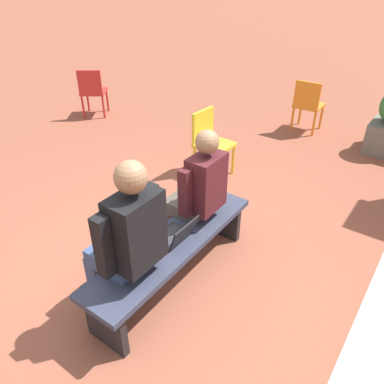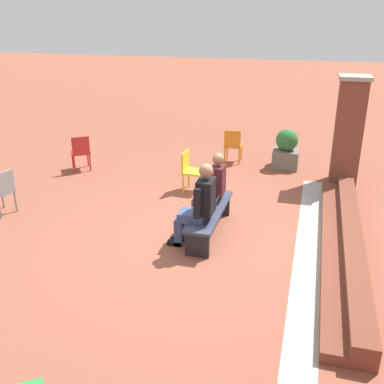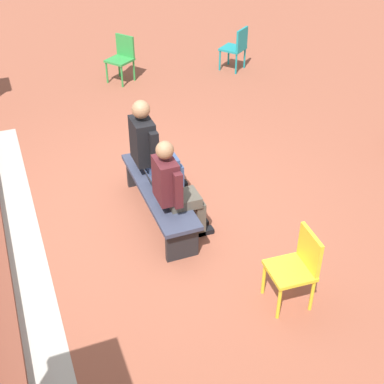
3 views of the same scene
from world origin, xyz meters
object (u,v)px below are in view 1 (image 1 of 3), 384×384
(plastic_chair_near_bench_right, at_px, (210,139))
(person_student, at_px, (196,191))
(person_adult, at_px, (126,238))
(laptop, at_px, (176,235))
(plastic_chair_near_bench_left, at_px, (92,90))
(plastic_chair_by_pillar, at_px, (308,103))
(bench, at_px, (174,249))

(plastic_chair_near_bench_right, bearing_deg, person_student, 28.97)
(person_adult, bearing_deg, laptop, 170.05)
(plastic_chair_near_bench_left, bearing_deg, person_adult, 51.87)
(person_student, xyz_separation_m, plastic_chair_near_bench_left, (-1.95, -3.60, -0.22))
(laptop, height_order, plastic_chair_near_bench_right, plastic_chair_near_bench_right)
(person_student, relative_size, person_adult, 0.93)
(laptop, height_order, plastic_chair_near_bench_left, plastic_chair_near_bench_left)
(laptop, bearing_deg, plastic_chair_near_bench_right, -154.62)
(person_adult, distance_m, plastic_chair_by_pillar, 4.36)
(person_adult, xyz_separation_m, plastic_chair_near_bench_left, (-2.82, -3.59, -0.26))
(bench, height_order, person_adult, person_adult)
(laptop, xyz_separation_m, plastic_chair_near_bench_left, (-2.35, -3.67, -0.02))
(bench, distance_m, person_adult, 0.59)
(laptop, bearing_deg, plastic_chair_near_bench_left, -122.60)
(person_student, height_order, laptop, person_student)
(person_adult, bearing_deg, plastic_chair_near_bench_left, -128.13)
(person_adult, bearing_deg, person_student, 179.64)
(bench, distance_m, laptop, 0.15)
(bench, bearing_deg, plastic_chair_near_bench_right, -155.16)
(bench, relative_size, person_adult, 1.29)
(person_adult, height_order, plastic_chair_near_bench_left, person_adult)
(person_student, relative_size, plastic_chair_near_bench_right, 1.55)
(person_student, bearing_deg, laptop, 10.99)
(plastic_chair_near_bench_left, bearing_deg, person_student, 61.49)
(person_student, bearing_deg, plastic_chair_near_bench_right, -151.03)
(person_student, distance_m, person_adult, 0.87)
(plastic_chair_by_pillar, bearing_deg, plastic_chair_near_bench_right, -13.56)
(bench, height_order, plastic_chair_near_bench_right, plastic_chair_near_bench_right)
(bench, bearing_deg, plastic_chair_by_pillar, -175.01)
(bench, bearing_deg, person_adult, -8.87)
(plastic_chair_near_bench_right, bearing_deg, bench, 24.84)
(person_student, height_order, plastic_chair_by_pillar, person_student)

